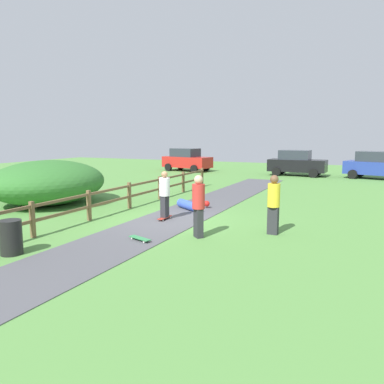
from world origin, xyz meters
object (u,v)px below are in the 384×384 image
(bush_large, at_px, (48,182))
(parked_car_black, at_px, (297,163))
(skater_fallen, at_px, (190,205))
(bystander_yellow, at_px, (274,202))
(skateboard_loose, at_px, (140,238))
(parked_car_blue, at_px, (376,165))
(parked_car_red, at_px, (187,160))
(trash_bin, at_px, (11,237))
(bystander_red, at_px, (198,203))
(skater_riding, at_px, (165,193))

(bush_large, relative_size, parked_car_black, 1.27)
(skater_fallen, xyz_separation_m, bystander_yellow, (3.96, -2.46, 0.83))
(bush_large, bearing_deg, skateboard_loose, -26.86)
(bush_large, relative_size, bystander_yellow, 2.93)
(skater_fallen, height_order, parked_car_black, parked_car_black)
(parked_car_blue, bearing_deg, bystander_yellow, -99.51)
(bystander_yellow, distance_m, parked_car_red, 21.55)
(trash_bin, distance_m, skateboard_loose, 3.40)
(bystander_red, relative_size, parked_car_blue, 0.42)
(skater_riding, xyz_separation_m, parked_car_black, (1.62, 17.73, -0.04))
(trash_bin, bearing_deg, parked_car_red, 104.54)
(bystander_yellow, height_order, bystander_red, bystander_red)
(trash_bin, relative_size, skater_riding, 0.51)
(skater_riding, xyz_separation_m, parked_car_red, (-7.58, 17.74, -0.04))
(bystander_yellow, xyz_separation_m, parked_car_blue, (3.04, 18.15, -0.07))
(parked_car_blue, bearing_deg, parked_car_black, -179.88)
(bystander_red, distance_m, parked_car_red, 21.72)
(bush_large, relative_size, skater_fallen, 3.87)
(bush_large, bearing_deg, parked_car_black, 65.11)
(skater_riding, height_order, parked_car_blue, parked_car_blue)
(skater_riding, height_order, bystander_yellow, bystander_yellow)
(skater_fallen, height_order, bystander_yellow, bystander_yellow)
(parked_car_black, xyz_separation_m, parked_car_blue, (5.46, 0.01, 0.00))
(bush_large, xyz_separation_m, bystander_yellow, (10.31, -1.13, 0.05))
(bush_large, relative_size, parked_car_blue, 1.20)
(bush_large, relative_size, skateboard_loose, 6.59)
(parked_car_blue, bearing_deg, bush_large, -128.10)
(skateboard_loose, bearing_deg, bystander_yellow, 35.98)
(skater_riding, distance_m, bystander_yellow, 4.05)
(parked_car_black, height_order, parked_car_red, same)
(skateboard_loose, distance_m, bystander_red, 2.01)
(bystander_red, xyz_separation_m, parked_car_black, (-0.47, 19.44, -0.09))
(bystander_yellow, bearing_deg, bush_large, 173.75)
(bystander_red, bearing_deg, parked_car_red, 116.43)
(skater_riding, bearing_deg, skateboard_loose, -75.76)
(bystander_yellow, xyz_separation_m, bystander_red, (-1.95, -1.30, 0.02))
(bystander_yellow, xyz_separation_m, parked_car_black, (-2.42, 18.14, -0.07))
(parked_car_black, bearing_deg, bystander_red, -88.62)
(skateboard_loose, xyz_separation_m, bystander_red, (1.37, 1.10, 0.96))
(bystander_yellow, relative_size, bystander_red, 0.98)
(trash_bin, bearing_deg, bystander_red, 43.77)
(skater_fallen, xyz_separation_m, bystander_red, (2.01, -3.77, 0.85))
(bystander_yellow, height_order, parked_car_blue, parked_car_blue)
(skater_fallen, distance_m, bystander_yellow, 4.74)
(skateboard_loose, bearing_deg, parked_car_red, 111.99)
(bush_large, height_order, trash_bin, bush_large)
(parked_car_black, bearing_deg, skateboard_loose, -92.52)
(skater_fallen, bearing_deg, parked_car_black, 84.37)
(skateboard_loose, height_order, parked_car_red, parked_car_red)
(trash_bin, relative_size, bystander_yellow, 0.49)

